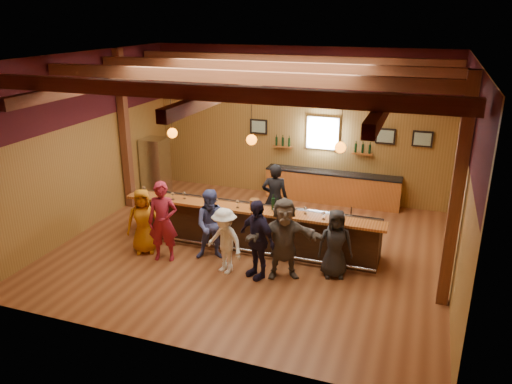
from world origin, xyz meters
TOP-DOWN VIEW (x-y plane):
  - room at (0.00, 0.06)m, footprint 9.04×9.00m
  - bar_counter at (0.02, 0.15)m, footprint 6.30×1.07m
  - back_bar_cabinet at (1.20, 3.72)m, footprint 4.00×0.52m
  - window at (0.80, 3.95)m, footprint 0.95×0.09m
  - framed_pictures at (1.67, 3.94)m, footprint 5.35×0.05m
  - wine_shelves at (0.80, 3.88)m, footprint 3.00×0.18m
  - pendant_lights at (0.00, 0.00)m, footprint 4.24×0.24m
  - stainless_fridge at (-4.10, 2.60)m, footprint 0.70×0.70m
  - customer_orange at (-2.35, -1.00)m, footprint 0.91×0.80m
  - customer_redvest at (-1.71, -1.18)m, footprint 0.77×0.60m
  - customer_denim at (-0.67, -0.77)m, footprint 0.98×0.87m
  - customer_white at (-0.16, -1.29)m, footprint 1.11×0.88m
  - customer_navy at (0.56, -1.23)m, footprint 1.11×0.90m
  - customer_brown at (1.10, -1.05)m, footprint 1.74×1.11m
  - customer_dark at (2.13, -0.66)m, footprint 0.86×0.69m
  - bartender at (0.21, 1.14)m, footprint 0.74×0.56m
  - ice_bucket at (0.14, -0.20)m, footprint 0.22×0.22m
  - bottle_a at (0.55, -0.08)m, footprint 0.08×0.08m
  - bottle_b at (0.66, -0.10)m, footprint 0.07×0.07m
  - glass_a at (-2.81, -0.14)m, footprint 0.09×0.09m
  - glass_b at (-1.95, -0.25)m, footprint 0.08×0.08m
  - glass_c at (-1.72, -0.09)m, footprint 0.08×0.08m
  - glass_d at (-0.77, -0.29)m, footprint 0.09×0.09m
  - glass_e at (-0.27, -0.22)m, footprint 0.08×0.08m
  - glass_f at (0.65, -0.23)m, footprint 0.08×0.08m
  - glass_g at (1.31, -0.08)m, footprint 0.08×0.08m
  - glass_h at (1.77, -0.25)m, footprint 0.08×0.08m

SIDE VIEW (x-z plane):
  - back_bar_cabinet at x=1.20m, z-range 0.00..0.95m
  - bar_counter at x=0.02m, z-range -0.03..1.08m
  - customer_white at x=-0.16m, z-range 0.00..1.50m
  - customer_dark at x=2.13m, z-range 0.00..1.53m
  - customer_orange at x=-2.35m, z-range 0.00..1.57m
  - customer_denim at x=-0.67m, z-range 0.00..1.68m
  - customer_navy at x=0.56m, z-range 0.00..1.76m
  - customer_brown at x=1.10m, z-range 0.00..1.79m
  - stainless_fridge at x=-4.10m, z-range 0.00..1.80m
  - bartender at x=0.21m, z-range 0.00..1.83m
  - customer_redvest at x=-1.71m, z-range 0.00..1.87m
  - bottle_b at x=0.66m, z-range 1.08..1.39m
  - ice_bucket at x=0.14m, z-range 1.11..1.35m
  - glass_c at x=-1.72m, z-range 1.15..1.33m
  - glass_h at x=1.77m, z-range 1.15..1.33m
  - glass_g at x=1.31m, z-range 1.15..1.33m
  - glass_f at x=0.65m, z-range 1.15..1.33m
  - glass_e at x=-0.27m, z-range 1.15..1.34m
  - glass_b at x=-1.95m, z-range 1.15..1.34m
  - glass_d at x=-0.77m, z-range 1.15..1.35m
  - glass_a at x=-2.81m, z-range 1.15..1.35m
  - bottle_a at x=0.55m, z-range 1.07..1.45m
  - wine_shelves at x=0.80m, z-range 1.47..1.77m
  - window at x=0.80m, z-range 1.57..2.52m
  - framed_pictures at x=1.67m, z-range 1.88..2.33m
  - pendant_lights at x=0.00m, z-range 2.02..3.39m
  - room at x=0.00m, z-range 0.95..5.47m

